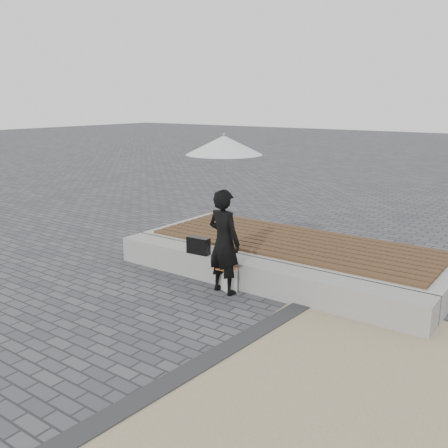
% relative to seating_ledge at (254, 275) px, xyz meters
% --- Properties ---
extents(ground, '(80.00, 80.00, 0.00)m').
position_rel_seating_ledge_xyz_m(ground, '(0.00, -1.60, -0.20)').
color(ground, '#4C4D52').
rests_on(ground, ground).
extents(edging_band, '(0.61, 5.20, 0.04)m').
position_rel_seating_ledge_xyz_m(edging_band, '(0.75, -2.10, -0.18)').
color(edging_band, '#2D2E30').
rests_on(edging_band, ground).
extents(seating_ledge, '(5.00, 0.45, 0.40)m').
position_rel_seating_ledge_xyz_m(seating_ledge, '(0.00, 0.00, 0.00)').
color(seating_ledge, '#9B9B96').
rests_on(seating_ledge, ground).
extents(timber_platform, '(5.00, 2.00, 0.40)m').
position_rel_seating_ledge_xyz_m(timber_platform, '(0.00, 1.20, 0.00)').
color(timber_platform, '#A4A49F').
rests_on(timber_platform, ground).
extents(timber_decking, '(4.60, 1.80, 0.04)m').
position_rel_seating_ledge_xyz_m(timber_decking, '(0.00, 1.20, 0.22)').
color(timber_decking, brown).
rests_on(timber_decking, timber_platform).
extents(woman, '(0.59, 0.43, 1.49)m').
position_rel_seating_ledge_xyz_m(woman, '(-0.27, -0.38, 0.54)').
color(woman, black).
rests_on(woman, ground).
extents(parasol, '(1.03, 1.03, 1.31)m').
position_rel_seating_ledge_xyz_m(parasol, '(-0.27, -0.38, 1.88)').
color(parasol, '#ADADB3').
rests_on(parasol, ground).
extents(handbag, '(0.37, 0.15, 0.26)m').
position_rel_seating_ledge_xyz_m(handbag, '(-0.91, -0.17, 0.33)').
color(handbag, black).
rests_on(handbag, seating_ledge).
extents(canvas_tote, '(0.35, 0.24, 0.34)m').
position_rel_seating_ledge_xyz_m(canvas_tote, '(-0.28, -0.29, -0.03)').
color(canvas_tote, beige).
rests_on(canvas_tote, ground).
extents(magazine, '(0.32, 0.24, 0.01)m').
position_rel_seating_ledge_xyz_m(magazine, '(-0.28, -0.34, 0.15)').
color(magazine, '#E03B42').
rests_on(magazine, canvas_tote).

